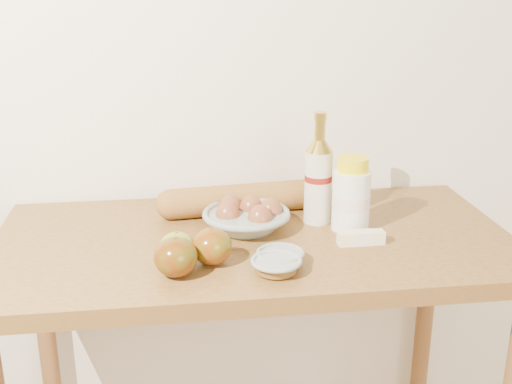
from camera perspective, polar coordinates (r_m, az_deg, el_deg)
The scene contains 13 objects.
back_wall at distance 1.71m, azimuth -1.65°, elevation 12.85°, with size 3.50×0.02×2.60m, color white.
table at distance 1.55m, azimuth -0.15°, elevation -8.19°, with size 1.20×0.60×0.90m.
bourbon_bottle at distance 1.55m, azimuth 5.56°, elevation 1.20°, with size 0.08×0.08×0.27m.
cream_bottle at distance 1.53m, azimuth 8.46°, elevation -0.38°, with size 0.11×0.11×0.18m.
egg_bowl at distance 1.53m, azimuth -0.82°, elevation -2.27°, with size 0.28×0.28×0.07m.
baguette at distance 1.63m, azimuth -0.93°, elevation -0.58°, with size 0.46×0.12×0.08m.
apple_yellowgreen at distance 1.36m, azimuth -7.02°, elevation -4.98°, with size 0.08×0.08×0.07m.
apple_redgreen_front at distance 1.30m, azimuth -7.14°, elevation -5.77°, with size 0.11×0.11×0.08m.
apple_redgreen_right at distance 1.35m, azimuth -3.96°, elevation -4.84°, with size 0.11×0.11×0.08m.
sugar_bowl at distance 1.32m, azimuth 1.80°, elevation -6.52°, with size 0.11×0.11×0.03m.
syrup_bowl at distance 1.36m, azimuth 2.16°, elevation -5.81°, with size 0.13×0.13×0.03m.
butter_stick at distance 1.47m, azimuth 9.31°, elevation -4.04°, with size 0.11×0.03×0.03m.
apple_extra at distance 1.34m, azimuth -7.16°, elevation -5.38°, with size 0.08×0.08×0.07m.
Camera 1 is at (-0.18, -0.18, 1.48)m, focal length 45.00 mm.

